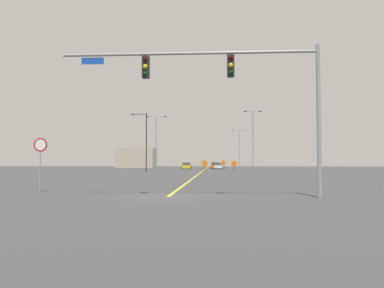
# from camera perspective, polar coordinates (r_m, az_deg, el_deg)

# --- Properties ---
(ground) EXTENTS (215.27, 215.27, 0.00)m
(ground) POSITION_cam_1_polar(r_m,az_deg,el_deg) (18.36, -3.56, -7.81)
(ground) COLOR #38383A
(road_centre_stripe) EXTENTS (0.16, 119.60, 0.01)m
(road_centre_stripe) POSITION_cam_1_polar(r_m,az_deg,el_deg) (77.99, 1.93, -3.79)
(road_centre_stripe) COLOR yellow
(road_centre_stripe) RESTS_ON ground
(traffic_signal_assembly) EXTENTS (12.34, 0.44, 7.17)m
(traffic_signal_assembly) POSITION_cam_1_polar(r_m,az_deg,el_deg) (18.54, 5.83, 9.31)
(traffic_signal_assembly) COLOR gray
(traffic_signal_assembly) RESTS_ON ground
(stop_sign) EXTENTS (0.76, 0.07, 2.96)m
(stop_sign) POSITION_cam_1_polar(r_m,az_deg,el_deg) (22.71, -21.60, -1.38)
(stop_sign) COLOR gray
(stop_sign) RESTS_ON ground
(street_lamp_far_left) EXTENTS (4.13, 0.24, 9.77)m
(street_lamp_far_left) POSITION_cam_1_polar(r_m,az_deg,el_deg) (99.79, 7.07, -0.23)
(street_lamp_far_left) COLOR gray
(street_lamp_far_left) RESTS_ON ground
(street_lamp_far_right) EXTENTS (2.44, 0.24, 9.00)m
(street_lamp_far_right) POSITION_cam_1_polar(r_m,az_deg,el_deg) (58.88, -6.97, 0.67)
(street_lamp_far_right) COLOR black
(street_lamp_far_right) RESTS_ON ground
(street_lamp_mid_right) EXTENTS (3.42, 0.24, 9.15)m
(street_lamp_mid_right) POSITION_cam_1_polar(r_m,az_deg,el_deg) (63.29, -5.35, 0.76)
(street_lamp_mid_right) COLOR gray
(street_lamp_mid_right) RESTS_ON ground
(street_lamp_mid_left) EXTENTS (2.87, 0.24, 9.83)m
(street_lamp_mid_left) POSITION_cam_1_polar(r_m,az_deg,el_deg) (62.21, 9.03, 1.12)
(street_lamp_mid_left) COLOR gray
(street_lamp_mid_left) RESTS_ON ground
(construction_sign_median_far) EXTENTS (1.12, 0.16, 1.91)m
(construction_sign_median_far) POSITION_cam_1_polar(r_m,az_deg,el_deg) (70.89, 4.66, -2.93)
(construction_sign_median_far) COLOR orange
(construction_sign_median_far) RESTS_ON ground
(construction_sign_left_lane) EXTENTS (1.07, 0.18, 1.89)m
(construction_sign_left_lane) POSITION_cam_1_polar(r_m,az_deg,el_deg) (52.95, 1.88, -3.07)
(construction_sign_left_lane) COLOR orange
(construction_sign_left_lane) RESTS_ON ground
(construction_sign_median_near) EXTENTS (1.24, 0.31, 1.85)m
(construction_sign_median_near) POSITION_cam_1_polar(r_m,az_deg,el_deg) (69.26, 6.25, -2.99)
(construction_sign_median_near) COLOR orange
(construction_sign_median_near) RESTS_ON ground
(car_white_approaching) EXTENTS (2.14, 4.31, 1.34)m
(car_white_approaching) POSITION_cam_1_polar(r_m,az_deg,el_deg) (84.30, 3.91, -3.27)
(car_white_approaching) COLOR white
(car_white_approaching) RESTS_ON ground
(car_yellow_far) EXTENTS (2.25, 4.49, 1.38)m
(car_yellow_far) POSITION_cam_1_polar(r_m,az_deg,el_deg) (82.49, -0.81, -3.28)
(car_yellow_far) COLOR gold
(car_yellow_far) RESTS_ON ground
(car_orange_distant) EXTENTS (2.05, 4.16, 1.42)m
(car_orange_distant) POSITION_cam_1_polar(r_m,az_deg,el_deg) (87.47, 3.46, -3.22)
(car_orange_distant) COLOR orange
(car_orange_distant) RESTS_ON ground
(roadside_building_west) EXTENTS (9.28, 7.13, 4.92)m
(roadside_building_west) POSITION_cam_1_polar(r_m,az_deg,el_deg) (98.00, -8.21, -2.08)
(roadside_building_west) COLOR #B2A893
(roadside_building_west) RESTS_ON ground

